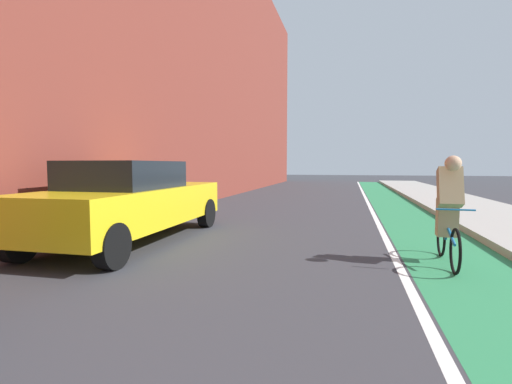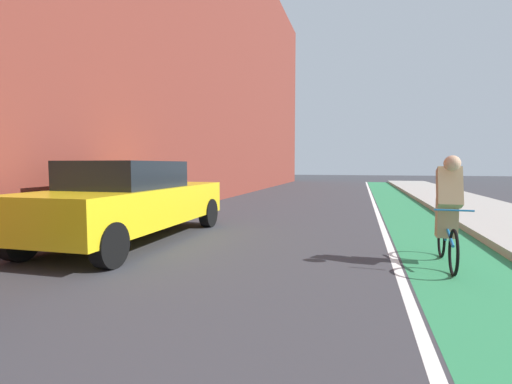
% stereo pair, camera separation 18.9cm
% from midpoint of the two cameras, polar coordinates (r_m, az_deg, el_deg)
% --- Properties ---
extents(ground_plane, '(84.92, 84.92, 0.00)m').
position_cam_midpoint_polar(ground_plane, '(11.90, 6.99, -2.93)').
color(ground_plane, '#38383D').
extents(bike_lane_paint, '(1.60, 38.60, 0.00)m').
position_cam_midpoint_polar(bike_lane_paint, '(13.89, 20.16, -2.14)').
color(bike_lane_paint, '#2D8451').
rests_on(bike_lane_paint, ground).
extents(lane_divider_stripe, '(0.12, 38.60, 0.00)m').
position_cam_midpoint_polar(lane_divider_stripe, '(13.82, 16.45, -2.08)').
color(lane_divider_stripe, white).
rests_on(lane_divider_stripe, ground).
extents(sidewalk_right, '(2.80, 38.60, 0.14)m').
position_cam_midpoint_polar(sidewalk_right, '(14.29, 28.97, -1.96)').
color(sidewalk_right, '#A8A59E').
rests_on(sidewalk_right, ground).
extents(building_facade_left, '(3.00, 38.60, 12.74)m').
position_cam_midpoint_polar(building_facade_left, '(16.15, -13.32, 21.75)').
color(building_facade_left, brown).
rests_on(building_facade_left, ground).
extents(parked_sedan_yellow_cab, '(1.86, 4.81, 1.53)m').
position_cam_midpoint_polar(parked_sedan_yellow_cab, '(7.56, -19.08, -1.21)').
color(parked_sedan_yellow_cab, yellow).
rests_on(parked_sedan_yellow_cab, ground).
extents(cyclist_mid, '(0.48, 1.67, 1.59)m').
position_cam_midpoint_polar(cyclist_mid, '(6.13, 26.35, -2.08)').
color(cyclist_mid, black).
rests_on(cyclist_mid, ground).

